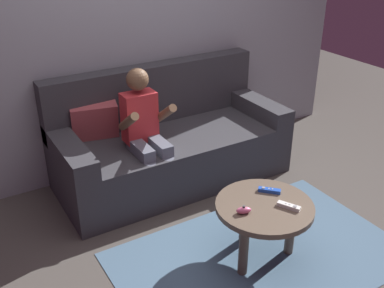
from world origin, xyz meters
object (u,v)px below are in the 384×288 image
at_px(game_remote_white_far_corner, 289,206).
at_px(game_remote_blue_near_edge, 269,190).
at_px(coffee_table, 263,213).
at_px(nunchuk_pink, 244,210).
at_px(couch, 168,143).
at_px(person_seated_on_couch, 145,130).

bearing_deg(game_remote_white_far_corner, game_remote_blue_near_edge, 85.99).
height_order(coffee_table, nunchuk_pink, nunchuk_pink).
relative_size(couch, game_remote_white_far_corner, 13.10).
height_order(couch, game_remote_white_far_corner, couch).
distance_m(couch, game_remote_blue_near_edge, 1.13).
distance_m(coffee_table, game_remote_white_far_corner, 0.17).
bearing_deg(game_remote_white_far_corner, coffee_table, 131.86).
xyz_separation_m(person_seated_on_couch, nunchuk_pink, (0.13, -1.03, -0.15)).
height_order(couch, person_seated_on_couch, person_seated_on_couch).
xyz_separation_m(couch, person_seated_on_couch, (-0.29, -0.19, 0.27)).
height_order(couch, coffee_table, couch).
bearing_deg(game_remote_white_far_corner, couch, 94.85).
bearing_deg(couch, coffee_table, -89.37).
bearing_deg(person_seated_on_couch, couch, 33.92).
height_order(person_seated_on_couch, game_remote_blue_near_edge, person_seated_on_couch).
distance_m(game_remote_blue_near_edge, game_remote_white_far_corner, 0.20).
bearing_deg(nunchuk_pink, game_remote_blue_near_edge, 20.06).
xyz_separation_m(nunchuk_pink, game_remote_white_far_corner, (0.26, -0.10, -0.01)).
relative_size(couch, coffee_table, 3.08).
bearing_deg(game_remote_blue_near_edge, game_remote_white_far_corner, -94.01).
height_order(coffee_table, game_remote_blue_near_edge, game_remote_blue_near_edge).
xyz_separation_m(coffee_table, game_remote_blue_near_edge, (0.11, 0.09, 0.08)).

